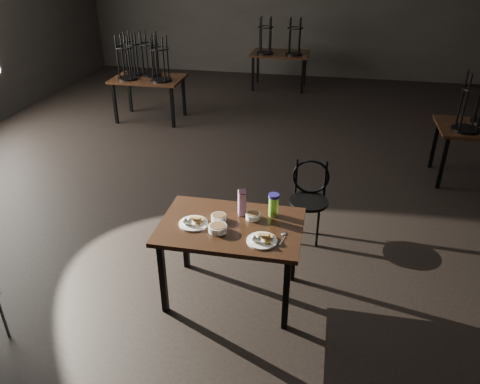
% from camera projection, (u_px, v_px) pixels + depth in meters
% --- Properties ---
extents(main_table, '(1.20, 0.80, 0.75)m').
position_uv_depth(main_table, '(231.00, 233.00, 3.96)').
color(main_table, black).
rests_on(main_table, ground).
extents(plate_left, '(0.25, 0.25, 0.08)m').
position_uv_depth(plate_left, '(193.00, 222.00, 3.92)').
color(plate_left, white).
rests_on(plate_left, main_table).
extents(plate_right, '(0.25, 0.25, 0.08)m').
position_uv_depth(plate_right, '(262.00, 239.00, 3.70)').
color(plate_right, white).
rests_on(plate_right, main_table).
extents(bowl_near, '(0.13, 0.13, 0.05)m').
position_uv_depth(bowl_near, '(219.00, 217.00, 3.98)').
color(bowl_near, white).
rests_on(bowl_near, main_table).
extents(bowl_far, '(0.13, 0.13, 0.05)m').
position_uv_depth(bowl_far, '(253.00, 216.00, 4.00)').
color(bowl_far, white).
rests_on(bowl_far, main_table).
extents(bowl_big, '(0.15, 0.15, 0.05)m').
position_uv_depth(bowl_big, '(218.00, 228.00, 3.83)').
color(bowl_big, white).
rests_on(bowl_big, main_table).
extents(juice_carton, '(0.08, 0.08, 0.25)m').
position_uv_depth(juice_carton, '(242.00, 203.00, 4.02)').
color(juice_carton, '#82175F').
rests_on(juice_carton, main_table).
extents(water_bottle, '(0.11, 0.11, 0.21)m').
position_uv_depth(water_bottle, '(274.00, 205.00, 4.01)').
color(water_bottle, '#92DB40').
rests_on(water_bottle, main_table).
extents(spoon, '(0.05, 0.20, 0.01)m').
position_uv_depth(spoon, '(284.00, 234.00, 3.79)').
color(spoon, silver).
rests_on(spoon, main_table).
extents(bentwood_chair, '(0.41, 0.41, 0.86)m').
position_uv_depth(bentwood_chair, '(309.00, 194.00, 4.89)').
color(bentwood_chair, black).
rests_on(bentwood_chair, ground).
extents(bg_table_left, '(1.20, 0.80, 1.48)m').
position_uv_depth(bg_table_left, '(146.00, 75.00, 8.04)').
color(bg_table_left, black).
rests_on(bg_table_left, ground).
extents(bg_table_far, '(1.20, 0.80, 1.48)m').
position_uv_depth(bg_table_far, '(280.00, 53.00, 9.77)').
color(bg_table_far, black).
rests_on(bg_table_far, ground).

